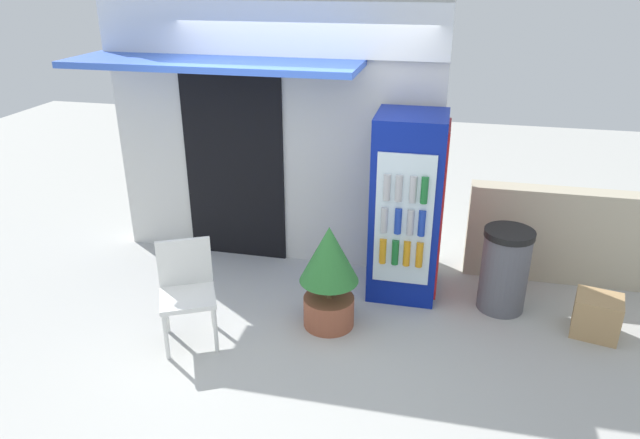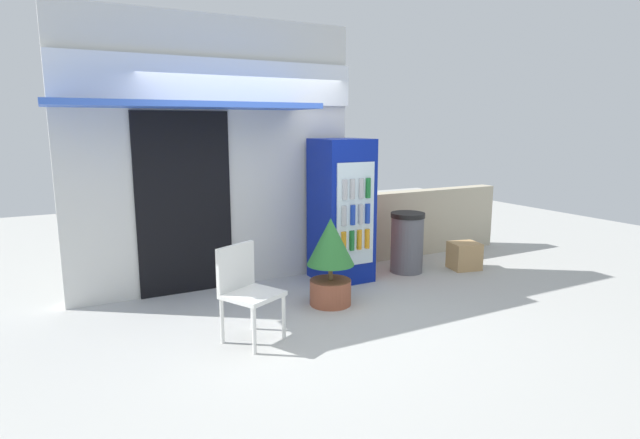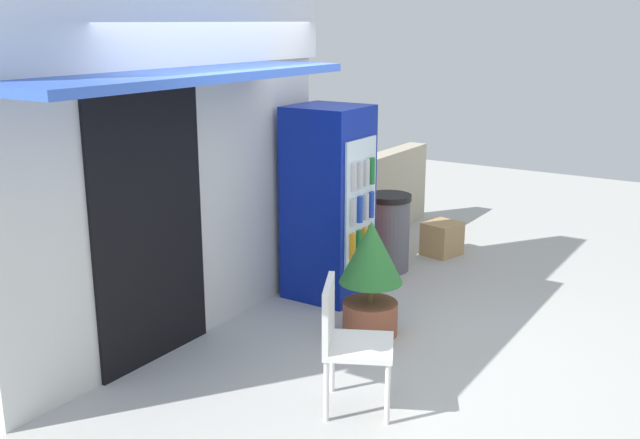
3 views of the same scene
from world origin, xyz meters
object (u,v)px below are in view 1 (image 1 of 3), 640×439
at_px(trash_bin, 504,270).
at_px(cardboard_box, 597,316).
at_px(plastic_chair, 187,285).
at_px(potted_plant_near_shop, 329,271).
at_px(drink_cooler, 408,207).

bearing_deg(trash_bin, cardboard_box, -18.52).
distance_m(plastic_chair, cardboard_box, 3.55).
xyz_separation_m(plastic_chair, potted_plant_near_shop, (1.13, 0.44, 0.03)).
bearing_deg(potted_plant_near_shop, plastic_chair, -158.74).
xyz_separation_m(potted_plant_near_shop, cardboard_box, (2.31, 0.37, -0.36)).
bearing_deg(trash_bin, potted_plant_near_shop, -157.47).
height_order(plastic_chair, potted_plant_near_shop, potted_plant_near_shop).
bearing_deg(drink_cooler, plastic_chair, -145.01).
height_order(drink_cooler, cardboard_box, drink_cooler).
bearing_deg(cardboard_box, trash_bin, 161.48).
height_order(trash_bin, cardboard_box, trash_bin).
distance_m(trash_bin, cardboard_box, 0.85).
height_order(drink_cooler, trash_bin, drink_cooler).
xyz_separation_m(plastic_chair, trash_bin, (2.66, 1.07, -0.11)).
relative_size(drink_cooler, plastic_chair, 2.03).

